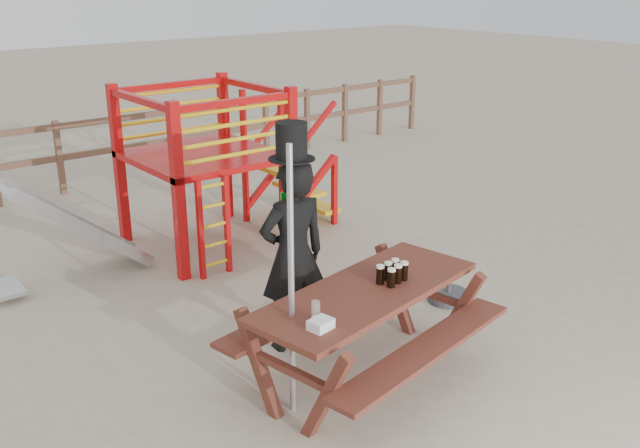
{
  "coord_description": "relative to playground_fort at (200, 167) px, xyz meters",
  "views": [
    {
      "loc": [
        -4.17,
        -4.21,
        3.45
      ],
      "look_at": [
        -0.15,
        0.8,
        1.14
      ],
      "focal_mm": 40.0,
      "sensor_mm": 36.0,
      "label": 1
    }
  ],
  "objects": [
    {
      "name": "ground",
      "position": [
        -0.12,
        -3.58,
        -1.07
      ],
      "size": [
        60.0,
        60.0,
        0.0
      ],
      "primitive_type": "plane",
      "color": "tan",
      "rests_on": "ground"
    },
    {
      "name": "back_fence",
      "position": [
        -0.12,
        3.42,
        -0.34
      ],
      "size": [
        15.09,
        0.09,
        1.2
      ],
      "color": "brown",
      "rests_on": "ground"
    },
    {
      "name": "playground_fort",
      "position": [
        0.0,
        0.0,
        0.0
      ],
      "size": [
        4.71,
        1.84,
        2.1
      ],
      "color": "#B30B0D",
      "rests_on": "ground"
    },
    {
      "name": "picnic_table",
      "position": [
        -0.51,
        -3.72,
        -0.53
      ],
      "size": [
        2.46,
        1.9,
        0.87
      ],
      "rotation": [
        0.0,
        0.0,
        0.17
      ],
      "color": "brown",
      "rests_on": "ground"
    },
    {
      "name": "man_with_hat",
      "position": [
        -0.65,
        -2.86,
        -0.09
      ],
      "size": [
        0.73,
        0.54,
        2.19
      ],
      "rotation": [
        0.0,
        0.0,
        3.0
      ],
      "color": "black",
      "rests_on": "ground"
    },
    {
      "name": "metal_pole",
      "position": [
        -1.31,
        -3.72,
        0.06
      ],
      "size": [
        0.05,
        0.05,
        2.26
      ],
      "primitive_type": "cylinder",
      "color": "#B2B2B7",
      "rests_on": "ground"
    },
    {
      "name": "parasol_base",
      "position": [
        1.25,
        -3.14,
        -1.02
      ],
      "size": [
        0.46,
        0.46,
        0.19
      ],
      "color": "#38383D",
      "rests_on": "ground"
    },
    {
      "name": "paper_bag",
      "position": [
        -1.27,
        -4.03,
        -0.17
      ],
      "size": [
        0.2,
        0.17,
        0.08
      ],
      "primitive_type": "cube",
      "rotation": [
        0.0,
        0.0,
        0.17
      ],
      "color": "white",
      "rests_on": "picnic_table"
    },
    {
      "name": "stout_pints",
      "position": [
        -0.23,
        -3.75,
        -0.12
      ],
      "size": [
        0.29,
        0.2,
        0.17
      ],
      "color": "black",
      "rests_on": "picnic_table"
    },
    {
      "name": "empty_glasses",
      "position": [
        -1.19,
        -3.88,
        -0.14
      ],
      "size": [
        0.07,
        0.07,
        0.15
      ],
      "color": "silver",
      "rests_on": "picnic_table"
    }
  ]
}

